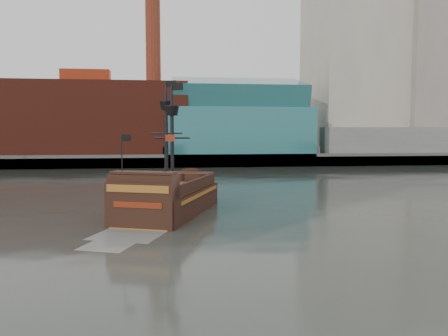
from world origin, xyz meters
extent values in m
plane|color=#242722|center=(0.00, 0.00, 0.00)|extent=(400.00, 400.00, 0.00)
cube|color=slate|center=(0.00, 92.00, 1.00)|extent=(220.00, 60.00, 2.00)
cube|color=#4C4C49|center=(0.00, 62.50, 1.30)|extent=(220.00, 1.00, 2.60)
cube|color=maroon|center=(-22.00, 72.00, 9.50)|extent=(42.00, 18.00, 15.00)
cube|color=#2A6E71|center=(10.00, 70.00, 7.00)|extent=(30.00, 16.00, 10.00)
cube|color=beige|center=(40.00, 80.00, 25.00)|extent=(20.00, 22.00, 46.00)
cube|color=gray|center=(58.00, 76.00, 21.00)|extent=(18.00, 18.00, 38.00)
cube|color=beige|center=(50.00, 97.00, 28.00)|extent=(24.00, 20.00, 52.00)
cube|color=slate|center=(48.00, 66.00, 5.00)|extent=(40.00, 6.00, 6.00)
cylinder|color=maroon|center=(-8.00, 74.00, 28.00)|extent=(3.20, 3.20, 22.00)
cube|color=#2A6E71|center=(10.00, 70.00, 15.00)|extent=(28.00, 14.94, 8.78)
cube|color=black|center=(-4.76, 14.10, 0.64)|extent=(9.40, 13.80, 2.76)
cube|color=brown|center=(-4.76, 14.10, 2.18)|extent=(8.46, 12.42, 0.32)
cube|color=black|center=(-2.99, 18.88, 2.55)|extent=(5.12, 3.95, 1.06)
cube|color=black|center=(-6.67, 8.91, 2.97)|extent=(5.32, 3.34, 1.91)
cube|color=black|center=(-7.01, 8.00, 1.27)|extent=(4.98, 2.05, 4.25)
cube|color=#A56220|center=(-7.06, 7.86, 2.97)|extent=(4.51, 1.73, 0.53)
cube|color=maroon|center=(-7.06, 7.86, 1.81)|extent=(3.52, 1.37, 0.42)
cylinder|color=black|center=(-5.00, 15.89, 6.48)|extent=(0.38, 0.38, 8.29)
cylinder|color=black|center=(-4.52, 11.97, 6.16)|extent=(0.38, 0.38, 7.65)
cone|color=black|center=(-5.00, 15.89, 9.35)|extent=(1.50, 1.50, 0.74)
cone|color=black|center=(-4.52, 11.97, 8.71)|extent=(1.50, 1.50, 0.74)
cube|color=black|center=(-4.55, 15.72, 11.26)|extent=(0.91, 0.36, 0.58)
cube|color=black|center=(-4.07, 11.81, 10.62)|extent=(0.91, 0.36, 0.58)
cube|color=gray|center=(-7.62, 6.32, 0.01)|extent=(5.56, 5.15, 0.02)
camera|label=1|loc=(-4.76, -23.53, 7.03)|focal=35.00mm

